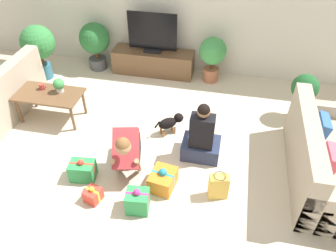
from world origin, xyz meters
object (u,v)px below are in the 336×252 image
object	(u,v)px
tv_console	(153,62)
person_sitting	(202,139)
gift_box_a	(93,195)
gift_box_d	(138,201)
gift_bag_a	(218,186)
tv	(152,35)
mug	(42,87)
potted_plant_corner_left	(38,45)
dog	(171,122)
tabletop_plant	(59,85)
potted_plant_back_left	(95,41)
person_kneeling	(127,150)
potted_plant_back_right	(213,55)
coffee_table	(49,96)
gift_box_b	(163,180)
potted_plant_corner_right	(304,91)
sofa_right	(323,160)
gift_box_c	(83,170)

from	to	relation	value
tv_console	person_sitting	distance (m)	2.41
gift_box_a	gift_box_d	bearing A→B (deg)	-1.68
gift_box_a	gift_bag_a	bearing A→B (deg)	14.15
tv	mug	distance (m)	2.14
gift_bag_a	mug	distance (m)	3.11
tv_console	gift_box_d	bearing A→B (deg)	-79.46
potted_plant_corner_left	mug	world-z (taller)	potted_plant_corner_left
dog	tabletop_plant	world-z (taller)	tabletop_plant
gift_box_d	mug	bearing A→B (deg)	142.08
potted_plant_back_left	person_kneeling	world-z (taller)	potted_plant_back_left
person_kneeling	tabletop_plant	xyz separation A→B (m)	(-1.35, 0.91, 0.24)
potted_plant_back_right	tv	bearing A→B (deg)	177.43
potted_plant_corner_left	tv_console	bearing A→B (deg)	16.93
gift_bag_a	tabletop_plant	distance (m)	2.83
coffee_table	potted_plant_back_right	bearing A→B (deg)	35.55
potted_plant_back_right	gift_box_b	size ratio (longest dim) A/B	2.11
tv	potted_plant_corner_left	world-z (taller)	tv
potted_plant_back_right	tabletop_plant	world-z (taller)	potted_plant_back_right
mug	tv	bearing A→B (deg)	49.74
person_sitting	mug	bearing A→B (deg)	-10.05
potted_plant_corner_left	person_sitting	distance (m)	3.51
potted_plant_corner_left	gift_bag_a	world-z (taller)	potted_plant_corner_left
gift_box_b	gift_box_d	xyz separation A→B (m)	(-0.22, -0.40, 0.02)
gift_box_d	coffee_table	bearing A→B (deg)	141.66
tv	gift_box_b	distance (m)	2.94
gift_bag_a	mug	world-z (taller)	mug
potted_plant_corner_left	dog	world-z (taller)	potted_plant_corner_left
potted_plant_back_right	gift_bag_a	size ratio (longest dim) A/B	2.30
potted_plant_back_left	potted_plant_back_right	distance (m)	2.23
potted_plant_back_right	dog	size ratio (longest dim) A/B	2.10
potted_plant_back_right	gift_bag_a	bearing A→B (deg)	-81.93
tv	person_sitting	xyz separation A→B (m)	(1.19, -2.09, -0.47)
potted_plant_corner_right	gift_box_a	size ratio (longest dim) A/B	3.27
person_sitting	mug	xyz separation A→B (m)	(-2.57, 0.47, 0.19)
dog	gift_box_d	distance (m)	1.46
sofa_right	potted_plant_corner_left	world-z (taller)	potted_plant_corner_left
gift_box_d	gift_bag_a	bearing A→B (deg)	23.20
tabletop_plant	potted_plant_corner_right	bearing A→B (deg)	11.41
tv	potted_plant_back_left	bearing A→B (deg)	-177.43
tv_console	person_kneeling	bearing A→B (deg)	-83.62
potted_plant_back_left	mug	xyz separation A→B (m)	(-0.26, -1.57, -0.06)
tv_console	tabletop_plant	bearing A→B (deg)	-123.16
potted_plant_back_right	dog	world-z (taller)	potted_plant_back_right
sofa_right	person_kneeling	xyz separation A→B (m)	(-2.47, -0.37, 0.05)
tv	gift_bag_a	xyz separation A→B (m)	(1.50, -2.76, -0.61)
sofa_right	gift_box_d	xyz separation A→B (m)	(-2.17, -0.98, -0.16)
coffee_table	potted_plant_back_left	xyz separation A→B (m)	(0.11, 1.67, 0.16)
tv	person_kneeling	distance (m)	2.59
gift_box_b	gift_box_c	world-z (taller)	gift_box_c
coffee_table	mug	bearing A→B (deg)	147.39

